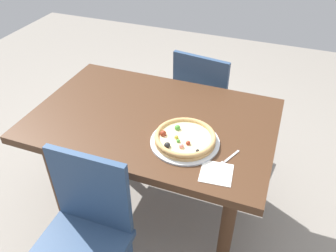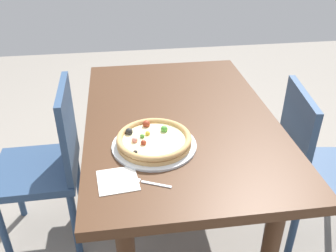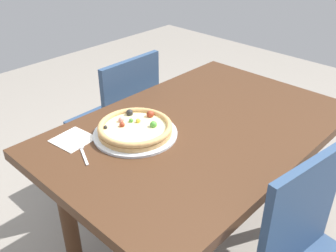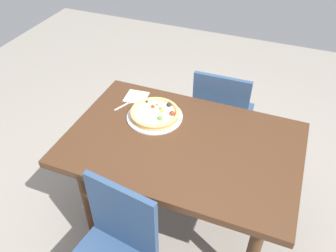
% 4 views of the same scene
% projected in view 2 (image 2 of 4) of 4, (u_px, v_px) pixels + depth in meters
% --- Properties ---
extents(ground_plane, '(6.00, 6.00, 0.00)m').
position_uv_depth(ground_plane, '(178.00, 230.00, 2.07)').
color(ground_plane, gray).
extents(dining_table, '(1.30, 0.85, 0.74)m').
position_uv_depth(dining_table, '(180.00, 135.00, 1.74)').
color(dining_table, '#472B19').
rests_on(dining_table, ground).
extents(chair_near, '(0.45, 0.45, 0.87)m').
position_uv_depth(chair_near, '(314.00, 166.00, 1.78)').
color(chair_near, navy).
rests_on(chair_near, ground).
extents(chair_far, '(0.41, 0.41, 0.87)m').
position_uv_depth(chair_far, '(48.00, 162.00, 1.81)').
color(chair_far, navy).
rests_on(chair_far, ground).
extents(plate, '(0.34, 0.34, 0.01)m').
position_uv_depth(plate, '(154.00, 145.00, 1.47)').
color(plate, silver).
rests_on(plate, dining_table).
extents(pizza, '(0.30, 0.30, 0.05)m').
position_uv_depth(pizza, '(154.00, 140.00, 1.46)').
color(pizza, tan).
rests_on(pizza, plate).
extents(fork, '(0.08, 0.16, 0.00)m').
position_uv_depth(fork, '(145.00, 182.00, 1.28)').
color(fork, silver).
rests_on(fork, dining_table).
extents(napkin, '(0.15, 0.15, 0.00)m').
position_uv_depth(napkin, '(118.00, 180.00, 1.29)').
color(napkin, white).
rests_on(napkin, dining_table).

